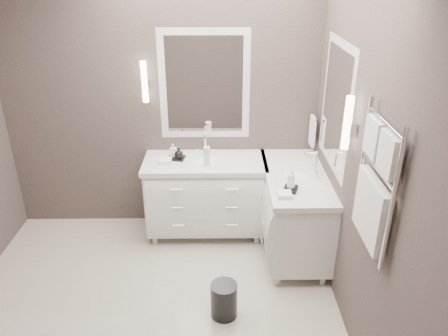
{
  "coord_description": "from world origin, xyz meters",
  "views": [
    {
      "loc": [
        0.59,
        -2.76,
        2.67
      ],
      "look_at": [
        0.63,
        0.7,
        1.01
      ],
      "focal_mm": 35.0,
      "sensor_mm": 36.0,
      "label": 1
    }
  ],
  "objects_px": {
    "vanity_back": "(206,192)",
    "towel_ladder": "(374,189)",
    "vanity_right": "(294,208)",
    "waste_bin": "(224,300)"
  },
  "relations": [
    {
      "from": "vanity_back",
      "to": "towel_ladder",
      "type": "bearing_deg",
      "value": -55.9
    },
    {
      "from": "towel_ladder",
      "to": "vanity_right",
      "type": "bearing_deg",
      "value": 99.84
    },
    {
      "from": "vanity_back",
      "to": "waste_bin",
      "type": "height_order",
      "value": "vanity_back"
    },
    {
      "from": "towel_ladder",
      "to": "vanity_back",
      "type": "bearing_deg",
      "value": 124.1
    },
    {
      "from": "vanity_right",
      "to": "towel_ladder",
      "type": "distance_m",
      "value": 1.6
    },
    {
      "from": "vanity_right",
      "to": "waste_bin",
      "type": "distance_m",
      "value": 1.19
    },
    {
      "from": "towel_ladder",
      "to": "waste_bin",
      "type": "bearing_deg",
      "value": 157.02
    },
    {
      "from": "vanity_back",
      "to": "vanity_right",
      "type": "height_order",
      "value": "same"
    },
    {
      "from": "vanity_right",
      "to": "towel_ladder",
      "type": "xyz_separation_m",
      "value": [
        0.23,
        -1.3,
        0.91
      ]
    },
    {
      "from": "vanity_back",
      "to": "towel_ladder",
      "type": "distance_m",
      "value": 2.16
    }
  ]
}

